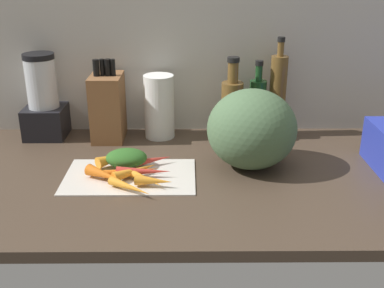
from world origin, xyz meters
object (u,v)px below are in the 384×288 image
Objects in this scene: carrot_1 at (104,175)px; paper_towel_roll at (159,107)px; carrot_5 at (114,158)px; carrot_6 at (154,181)px; bottle_1 at (257,107)px; bottle_2 at (277,95)px; carrot_0 at (146,179)px; carrot_8 at (144,171)px; knife_block at (108,107)px; carrot_3 at (130,187)px; blender_appliance at (44,102)px; winter_squash at (252,129)px; carrot_7 at (135,171)px; cutting_board at (130,176)px; bottle_0 at (232,108)px; carrot_4 at (150,161)px; carrot_2 at (132,171)px.

paper_towel_roll is at bearing 69.40° from carrot_1.
carrot_6 is (12.96, -15.06, -0.22)cm from carrot_5.
bottle_2 reaches higher than bottle_1.
carrot_0 is 4.36cm from carrot_8.
bottle_2 is (40.91, 1.68, 3.63)cm from paper_towel_roll.
bottle_1 is (33.88, 0.52, -0.25)cm from paper_towel_roll.
carrot_8 is 0.56× the size of knife_block.
bottle_2 is (46.55, 44.70, 12.56)cm from carrot_3.
blender_appliance is (-40.26, 40.45, 10.27)cm from carrot_6.
carrot_0 is 34.48cm from winter_squash.
bottle_1 is 0.78× the size of bottle_2.
paper_towel_roll is (5.64, 43.02, 8.93)cm from carrot_3.
carrot_7 is at bearing -139.13° from bottle_1.
carrot_0 is (5.17, -5.37, 1.52)cm from cutting_board.
paper_towel_roll is at bearing 81.20° from carrot_7.
bottle_0 is (38.46, 33.65, 8.89)cm from carrot_1.
carrot_0 is 12.05cm from carrot_4.
carrot_0 is at bearing 52.06° from carrot_3.
carrot_2 is 1.39× the size of carrot_5.
bottle_0 is (27.57, 31.19, 9.10)cm from carrot_8.
carrot_2 is 0.59× the size of bottle_1.
carrot_5 is 0.82× the size of carrot_7.
cutting_board is 3.11× the size of carrot_0.
bottle_2 is at bearing 33.02° from carrot_4.
carrot_2 is (-4.59, 5.12, 0.07)cm from carrot_0.
carrot_5 is 38.62cm from blender_appliance.
winter_squash is at bearing 15.03° from carrot_8.
carrot_6 is at bearing -14.42° from carrot_1.
carrot_1 is 0.42× the size of bottle_0.
carrot_7 is 0.53× the size of winter_squash.
knife_block is at bearing 105.87° from carrot_3.
carrot_3 is 51.52cm from bottle_0.
carrot_0 is 53.16cm from bottle_1.
blender_appliance is 64.66cm from bottle_0.
carrot_6 is at bearing -129.55° from bottle_1.
carrot_7 reaches higher than carrot_2.
knife_block is (-17.98, 38.34, 9.17)cm from carrot_6.
blender_appliance is at bearing 135.61° from carrot_7.
blender_appliance reaches higher than carrot_1.
carrot_5 is at bearing 129.14° from carrot_0.
carrot_3 is at bearing -69.59° from carrot_5.
winter_squash reaches higher than cutting_board.
paper_towel_roll is at bearing 138.66° from winter_squash.
carrot_6 reaches higher than carrot_3.
bottle_0 reaches higher than carrot_5.
carrot_3 is 17.57cm from carrot_4.
bottle_1 is at bearing 18.85° from bottle_0.
carrot_4 reaches higher than carrot_3.
carrot_5 is at bearing 84.06° from carrot_1.
carrot_6 is 0.38× the size of bottle_1.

